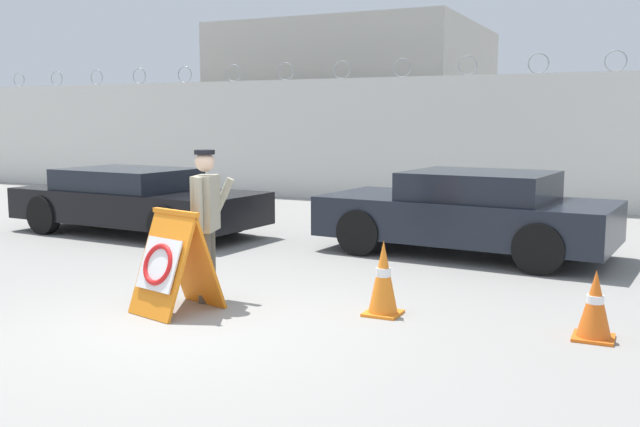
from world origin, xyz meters
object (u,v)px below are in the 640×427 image
(traffic_cone_near, at_px, (595,305))
(parked_car_rear_sedan, at_px, (468,212))
(barricade_sign, at_px, (173,262))
(security_guard, at_px, (206,218))
(traffic_cone_mid, at_px, (383,278))
(parked_car_front_coupe, at_px, (135,200))

(traffic_cone_near, xyz_separation_m, parked_car_rear_sedan, (-2.10, 3.71, 0.32))
(barricade_sign, bearing_deg, security_guard, 97.99)
(security_guard, relative_size, traffic_cone_mid, 2.15)
(security_guard, relative_size, parked_car_rear_sedan, 0.38)
(parked_car_front_coupe, bearing_deg, parked_car_rear_sedan, 10.14)
(traffic_cone_mid, distance_m, parked_car_rear_sedan, 3.76)
(traffic_cone_near, distance_m, parked_car_rear_sedan, 4.27)
(traffic_cone_near, height_order, parked_car_rear_sedan, parked_car_rear_sedan)
(traffic_cone_mid, xyz_separation_m, parked_car_rear_sedan, (-0.01, 3.75, 0.25))
(security_guard, relative_size, traffic_cone_near, 2.58)
(barricade_sign, xyz_separation_m, traffic_cone_mid, (2.08, 0.85, -0.15))
(barricade_sign, relative_size, parked_car_rear_sedan, 0.25)
(barricade_sign, relative_size, traffic_cone_mid, 1.38)
(barricade_sign, bearing_deg, traffic_cone_near, 27.27)
(barricade_sign, height_order, traffic_cone_near, barricade_sign)
(traffic_cone_near, bearing_deg, traffic_cone_mid, -178.85)
(parked_car_front_coupe, distance_m, parked_car_rear_sedan, 5.92)
(barricade_sign, xyz_separation_m, parked_car_front_coupe, (-3.82, 4.02, 0.06))
(security_guard, bearing_deg, barricade_sign, 155.37)
(parked_car_front_coupe, xyz_separation_m, parked_car_rear_sedan, (5.89, 0.57, 0.04))
(traffic_cone_near, xyz_separation_m, traffic_cone_mid, (-2.09, -0.04, 0.07))
(traffic_cone_mid, distance_m, parked_car_front_coupe, 6.70)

